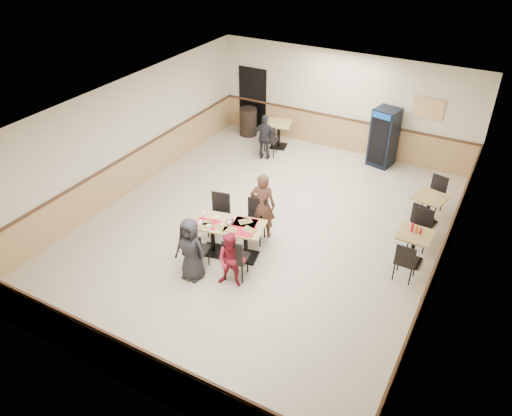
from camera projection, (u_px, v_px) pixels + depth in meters
The scene contains 20 objects.
ground at pixel (265, 229), 11.89m from camera, with size 10.00×10.00×0.00m, color beige.
room_shell at pixel (373, 180), 12.74m from camera, with size 10.00×10.00×10.00m.
main_table at pixel (229, 234), 10.78m from camera, with size 1.66×1.07×0.82m.
main_chairs at pixel (227, 235), 10.81m from camera, with size 1.70×2.04×1.04m.
diner_woman_left at pixel (191, 250), 10.07m from camera, with size 0.69×0.45×1.41m, color #222227.
diner_woman_right at pixel (232, 260), 9.90m from camera, with size 0.61×0.47×1.24m, color maroon.
diner_man_opposite at pixel (263, 205), 11.27m from camera, with size 0.59×0.39×1.62m, color #503022.
lone_diner at pixel (265, 137), 14.65m from camera, with size 0.81×0.34×1.37m, color #222227.
tabletop_clutter at pixel (228, 224), 10.58m from camera, with size 1.36×0.90×0.12m.
side_table_near at pixel (414, 243), 10.59m from camera, with size 0.72×0.72×0.75m.
side_table_near_chair_south at pixel (406, 260), 10.16m from camera, with size 0.44×0.44×0.95m, color black, non-canonical shape.
side_table_near_chair_north at pixel (420, 230), 11.04m from camera, with size 0.44×0.44×0.95m, color black, non-canonical shape.
side_table_far at pixel (429, 206), 11.84m from camera, with size 0.84×0.84×0.75m.
side_table_far_chair_south at pixel (423, 219), 11.41m from camera, with size 0.44×0.44×0.95m, color black, non-canonical shape.
side_table_far_chair_north at pixel (434, 195), 12.30m from camera, with size 0.44×0.44×0.95m, color black, non-canonical shape.
condiment_caddy at pixel (416, 229), 10.45m from camera, with size 0.23×0.06×0.20m.
back_table at pixel (279, 131), 15.41m from camera, with size 0.92×0.92×0.81m.
back_table_chair_lone at pixel (269, 139), 14.94m from camera, with size 0.47×0.47×1.03m, color black, non-canonical shape.
pepsi_cooler at pixel (384, 137), 14.25m from camera, with size 0.76×0.77×1.71m.
trash_bin at pixel (248, 122), 16.24m from camera, with size 0.57×0.57×0.90m, color black.
Camera 1 is at (4.52, -8.63, 6.85)m, focal length 35.00 mm.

